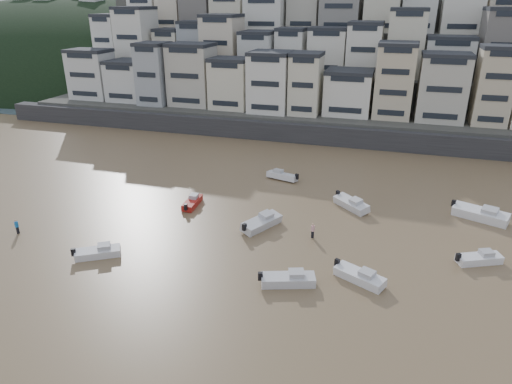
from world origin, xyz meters
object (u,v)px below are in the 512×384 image
(boat_e, at_px, (351,203))
(boat_d, at_px, (480,257))
(boat_f, at_px, (192,201))
(person_blue, at_px, (17,227))
(boat_b, at_px, (360,275))
(boat_c, at_px, (262,221))
(boat_g, at_px, (481,212))
(boat_h, at_px, (282,175))
(person_pink, at_px, (313,231))
(boat_a, at_px, (288,278))
(boat_j, at_px, (98,251))

(boat_e, distance_m, boat_d, 16.77)
(boat_f, height_order, boat_e, boat_e)
(boat_e, bearing_deg, boat_d, 7.98)
(person_blue, bearing_deg, boat_b, 2.19)
(boat_c, distance_m, boat_g, 26.60)
(boat_b, height_order, person_blue, person_blue)
(boat_e, height_order, person_blue, person_blue)
(boat_h, height_order, person_pink, person_pink)
(boat_a, xyz_separation_m, boat_d, (17.63, 9.33, -0.07))
(boat_h, relative_size, boat_e, 0.90)
(boat_h, bearing_deg, boat_b, 134.93)
(boat_h, height_order, boat_j, boat_h)
(boat_c, relative_size, boat_j, 1.20)
(boat_f, height_order, boat_d, boat_d)
(boat_a, bearing_deg, boat_g, 28.17)
(boat_e, relative_size, person_pink, 3.27)
(boat_a, xyz_separation_m, person_pink, (0.54, 9.75, 0.12))
(boat_e, height_order, boat_b, boat_e)
(boat_f, relative_size, boat_g, 0.70)
(boat_g, relative_size, boat_d, 1.38)
(boat_h, distance_m, boat_c, 15.98)
(person_blue, height_order, person_pink, same)
(boat_a, distance_m, person_blue, 31.85)
(boat_d, bearing_deg, boat_c, 152.28)
(boat_j, height_order, person_blue, person_blue)
(boat_a, bearing_deg, boat_f, 120.80)
(boat_a, distance_m, boat_h, 27.26)
(person_blue, distance_m, person_pink, 33.53)
(boat_a, relative_size, boat_c, 0.93)
(boat_h, xyz_separation_m, boat_d, (24.64, -17.02, -0.02))
(boat_g, xyz_separation_m, person_blue, (-50.99, -19.14, -0.06))
(boat_f, distance_m, boat_d, 33.84)
(boat_a, xyz_separation_m, boat_f, (-15.92, 13.79, -0.10))
(boat_e, distance_m, person_pink, 9.72)
(boat_f, relative_size, person_pink, 2.75)
(boat_a, relative_size, boat_j, 1.11)
(boat_a, relative_size, boat_b, 1.02)
(boat_f, height_order, boat_c, boat_c)
(boat_g, xyz_separation_m, boat_b, (-12.82, -17.68, -0.20))
(boat_h, bearing_deg, boat_g, -177.59)
(boat_c, distance_m, boat_d, 23.26)
(boat_f, distance_m, boat_b, 24.96)
(boat_c, bearing_deg, person_pink, -69.08)
(boat_d, relative_size, boat_j, 1.00)
(boat_e, relative_size, boat_b, 1.06)
(boat_d, bearing_deg, boat_h, 120.35)
(boat_a, bearing_deg, person_blue, 159.87)
(boat_g, relative_size, boat_j, 1.39)
(boat_g, xyz_separation_m, boat_j, (-39.13, -20.95, -0.26))
(boat_d, bearing_deg, boat_a, -177.14)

